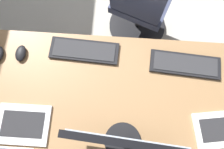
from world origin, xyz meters
TOP-DOWN VIEW (x-y plane):
  - desk at (0.13, 1.55)m, footprint 1.88×0.73m
  - drawer_pedestal at (0.58, 1.57)m, footprint 0.40×0.51m
  - monitor_primary at (0.05, 1.81)m, footprint 0.52×0.20m
  - laptop_left at (0.61, 1.82)m, footprint 0.29×0.32m
  - keyboard_main at (0.32, 1.29)m, footprint 0.43×0.16m
  - keyboard_spare at (-0.30, 1.34)m, footprint 0.43×0.17m
  - mouse_main at (0.70, 1.34)m, footprint 0.06×0.10m
  - office_chair at (-0.04, 0.76)m, footprint 0.56×0.61m

SIDE VIEW (x-z plane):
  - drawer_pedestal at x=0.58m, z-range 0.00..0.69m
  - office_chair at x=-0.04m, z-range -0.03..0.94m
  - desk at x=0.13m, z-range 0.30..1.03m
  - keyboard_main at x=0.32m, z-range 0.73..0.75m
  - keyboard_spare at x=-0.30m, z-range 0.73..0.75m
  - mouse_main at x=0.70m, z-range 0.73..0.76m
  - laptop_left at x=0.61m, z-range 0.68..0.88m
  - monitor_primary at x=0.05m, z-range 0.76..1.16m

